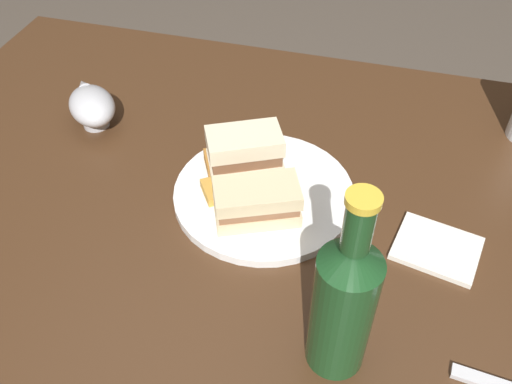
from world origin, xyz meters
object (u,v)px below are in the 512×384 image
Objects in this scene: sandwich_half_right at (257,202)px; gravy_boat at (92,105)px; sandwich_half_left at (245,153)px; cider_bottle at (344,303)px; plate at (264,194)px; napkin at (437,248)px.

sandwich_half_right is 0.36m from gravy_boat.
sandwich_half_left is 0.33m from cider_bottle.
sandwich_half_left is at bearing 138.84° from plate.
plate is 2.07× the size of gravy_boat.
sandwich_half_left is 0.49× the size of cider_bottle.
cider_bottle reaches higher than gravy_boat.
plate is 2.01× the size of sandwich_half_right.
cider_bottle is (0.18, -0.26, 0.05)m from sandwich_half_left.
sandwich_half_right reaches higher than gravy_boat.
plate is 0.06m from sandwich_half_right.
napkin is at bearing -12.80° from gravy_boat.
cider_bottle is 0.24m from napkin.
sandwich_half_right is 1.03× the size of gravy_boat.
napkin is (0.25, 0.02, -0.04)m from sandwich_half_right.
plate reaches higher than napkin.
sandwich_half_right reaches higher than napkin.
napkin is at bearing 3.44° from sandwich_half_right.
cider_bottle is at bearing -119.57° from napkin.
napkin is at bearing -13.68° from sandwich_half_left.
plate is at bearing 122.42° from cider_bottle.
plate is at bearing 93.68° from sandwich_half_right.
sandwich_half_left is (-0.04, 0.03, 0.04)m from plate.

